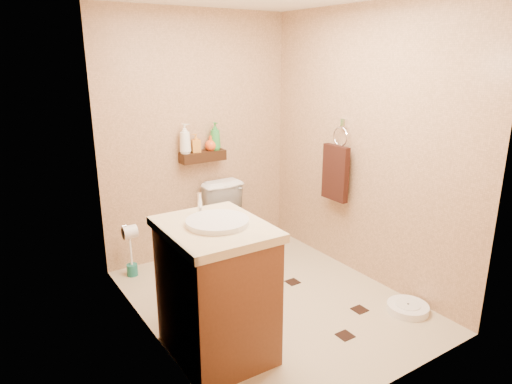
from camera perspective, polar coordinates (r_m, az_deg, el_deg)
ground at (r=3.95m, az=1.75°, el=-13.29°), size 2.50×2.50×0.00m
wall_back at (r=4.56m, az=-7.20°, el=6.84°), size 2.00×0.04×2.40m
wall_front at (r=2.62m, az=17.86°, el=-1.30°), size 2.00×0.04×2.40m
wall_left at (r=3.06m, az=-13.61°, el=1.57°), size 0.04×2.50×2.40m
wall_right at (r=4.15m, az=13.35°, el=5.53°), size 0.04×2.50×2.40m
wall_shelf at (r=4.53m, az=-6.67°, el=4.45°), size 0.46×0.14×0.10m
floor_accents at (r=3.91m, az=2.75°, el=-13.52°), size 1.17×1.36×0.01m
toilet at (r=4.51m, az=-2.29°, el=-4.02°), size 0.44×0.75×0.75m
vanity at (r=3.12m, az=-4.99°, el=-11.93°), size 0.65×0.78×1.08m
bathroom_scale at (r=3.96m, az=18.44°, el=-13.57°), size 0.36×0.36×0.07m
toilet_brush at (r=4.42m, az=-15.30°, el=-8.22°), size 0.10×0.10×0.44m
towel_ring at (r=4.32m, az=9.94°, el=2.69°), size 0.12×0.30×0.76m
toilet_paper at (r=3.85m, az=-15.52°, el=-4.84°), size 0.12×0.11×0.12m
bottle_a at (r=4.41m, az=-8.88°, el=6.61°), size 0.16×0.16×0.29m
bottle_b at (r=4.47m, az=-7.51°, el=6.11°), size 0.10×0.10×0.18m
bottle_c at (r=4.54m, az=-5.69°, el=6.12°), size 0.14×0.14×0.15m
bottle_d at (r=4.56m, az=-5.13°, el=6.98°), size 0.11×0.11×0.27m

